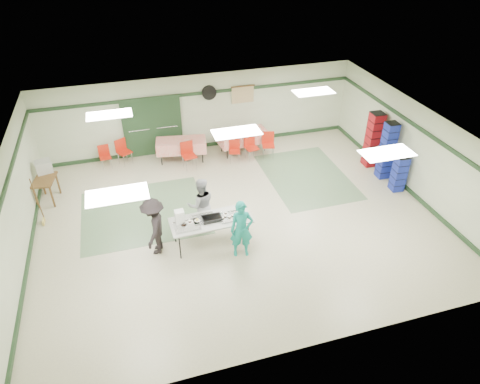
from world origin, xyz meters
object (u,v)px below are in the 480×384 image
object	(u,v)px
serving_table	(211,221)
broom	(37,200)
chair_b	(234,148)
crate_stack_blue_a	(399,173)
volunteer_dark	(154,226)
chair_d	(188,152)
chair_a	(251,145)
dining_table_a	(243,137)
volunteer_teal	(242,229)
volunteer_grey	(201,205)
printer_table	(45,182)
chair_loose_b	(105,154)
chair_loose_a	(123,149)
chair_c	(268,142)
crate_stack_red	(373,140)
dining_table_b	(181,145)
crate_stack_blue_b	(387,151)
office_printer	(44,166)

from	to	relation	value
serving_table	broom	size ratio (longest dim) A/B	1.42
chair_b	crate_stack_blue_a	distance (m)	5.35
volunteer_dark	chair_d	xyz separation A→B (m)	(1.56, 3.92, -0.22)
chair_d	chair_a	bearing A→B (deg)	-9.74
dining_table_a	chair_b	size ratio (longest dim) A/B	2.24
volunteer_teal	volunteer_grey	distance (m)	1.50
crate_stack_blue_a	printer_table	world-z (taller)	crate_stack_blue_a
volunteer_teal	chair_d	xyz separation A→B (m)	(-0.48, 4.64, -0.22)
chair_b	chair_loose_b	size ratio (longest dim) A/B	1.02
chair_a	chair_d	size ratio (longest dim) A/B	0.94
dining_table_a	chair_loose_a	world-z (taller)	chair_loose_a
chair_c	broom	size ratio (longest dim) A/B	0.61
crate_stack_red	broom	bearing A→B (deg)	-178.45
serving_table	chair_c	bearing A→B (deg)	51.63
serving_table	chair_c	world-z (taller)	chair_c
chair_d	printer_table	bearing A→B (deg)	-179.89
dining_table_b	chair_c	xyz separation A→B (m)	(2.94, -0.57, -0.02)
chair_a	crate_stack_blue_b	size ratio (longest dim) A/B	0.45
chair_a	chair_c	size ratio (longest dim) A/B	0.97
volunteer_grey	chair_loose_b	size ratio (longest dim) A/B	2.01
chair_b	crate_stack_blue_b	xyz separation A→B (m)	(4.32, -2.36, 0.47)
chair_c	printer_table	distance (m)	7.23
dining_table_b	broom	xyz separation A→B (m)	(-4.33, -2.40, 0.19)
office_printer	crate_stack_red	bearing A→B (deg)	-19.92
chair_b	chair_d	bearing A→B (deg)	-165.82
crate_stack_blue_a	broom	world-z (taller)	broom
dining_table_a	office_printer	bearing A→B (deg)	-178.40
volunteer_grey	printer_table	xyz separation A→B (m)	(-4.12, 2.59, -0.14)
crate_stack_blue_a	broom	size ratio (longest dim) A/B	0.80
volunteer_teal	volunteer_dark	world-z (taller)	volunteer_dark
printer_table	volunteer_grey	bearing A→B (deg)	-21.99
broom	chair_loose_a	bearing A→B (deg)	50.88
chair_b	office_printer	world-z (taller)	office_printer
serving_table	chair_loose_a	world-z (taller)	chair_loose_a
serving_table	printer_table	distance (m)	5.34
volunteer_teal	chair_loose_a	xyz separation A→B (m)	(-2.54, 5.54, -0.25)
dining_table_a	chair_loose_b	size ratio (longest dim) A/B	2.30
crate_stack_blue_a	broom	distance (m)	10.47
chair_c	broom	xyz separation A→B (m)	(-7.27, -1.84, 0.22)
chair_b	chair_d	size ratio (longest dim) A/B	0.86
chair_a	office_printer	distance (m)	6.57
chair_d	dining_table_a	bearing A→B (deg)	5.53
dining_table_a	chair_a	bearing A→B (deg)	-85.44
crate_stack_red	office_printer	bearing A→B (deg)	173.04
crate_stack_red	serving_table	bearing A→B (deg)	-158.00
chair_d	crate_stack_blue_a	distance (m)	6.72
chair_b	printer_table	distance (m)	6.02
dining_table_a	crate_stack_red	world-z (taller)	crate_stack_red
printer_table	chair_loose_a	bearing A→B (deg)	45.65
chair_loose_a	office_printer	bearing A→B (deg)	177.19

